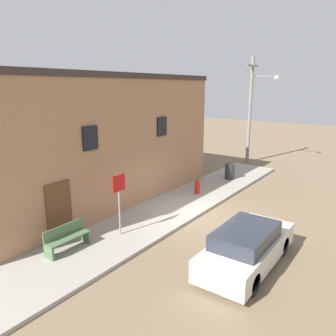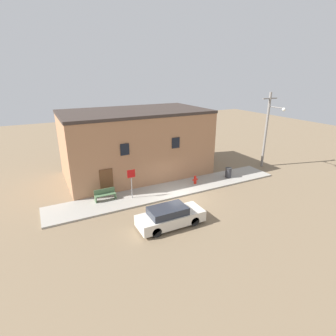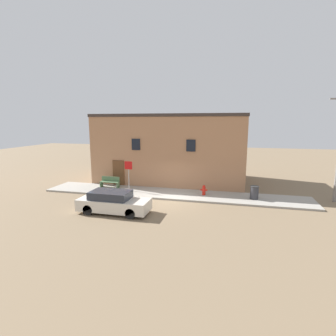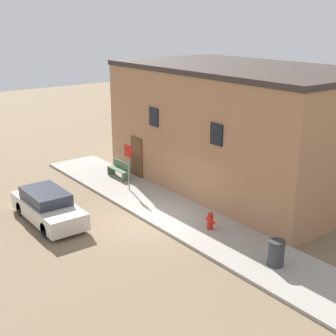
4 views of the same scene
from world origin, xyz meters
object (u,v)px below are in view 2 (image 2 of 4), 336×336
at_px(utility_pole, 267,128).
at_px(trash_bin, 228,173).
at_px(stop_sign, 131,179).
at_px(bench, 105,195).
at_px(fire_hydrant, 195,180).
at_px(parked_car, 170,217).

bearing_deg(utility_pole, trash_bin, -169.73).
height_order(stop_sign, bench, stop_sign).
height_order(bench, utility_pole, utility_pole).
bearing_deg(utility_pole, bench, -178.80).
relative_size(fire_hydrant, stop_sign, 0.32).
bearing_deg(bench, fire_hydrant, -3.54).
xyz_separation_m(fire_hydrant, stop_sign, (-5.71, -0.14, 1.20)).
distance_m(fire_hydrant, trash_bin, 3.45).
bearing_deg(fire_hydrant, bench, 176.46).
relative_size(trash_bin, utility_pole, 0.12).
bearing_deg(stop_sign, utility_pole, 3.78).
xyz_separation_m(bench, parked_car, (2.75, -5.13, 0.08)).
bearing_deg(utility_pole, stop_sign, -176.22).
relative_size(bench, trash_bin, 1.72).
height_order(bench, parked_car, parked_car).
xyz_separation_m(bench, utility_pole, (16.31, 0.34, 3.47)).
distance_m(stop_sign, parked_car, 4.72).
distance_m(bench, trash_bin, 11.06).
bearing_deg(bench, stop_sign, -17.95).
height_order(fire_hydrant, trash_bin, trash_bin).
relative_size(stop_sign, utility_pole, 0.31).
height_order(stop_sign, trash_bin, stop_sign).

